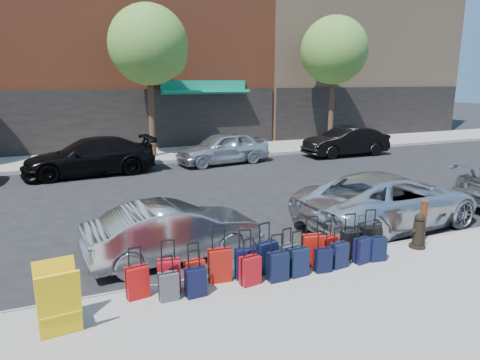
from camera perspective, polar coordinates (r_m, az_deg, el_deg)
name	(u,v)px	position (r m, az deg, el deg)	size (l,w,h in m)	color
ground	(198,212)	(13.01, -5.62, -4.32)	(120.00, 120.00, 0.00)	black
sidewalk_near	(311,319)	(7.49, 9.50, -17.84)	(60.00, 4.00, 0.15)	gray
sidewalk_far	(142,156)	(22.51, -12.93, 3.12)	(60.00, 4.00, 0.15)	gray
curb_near	(260,270)	(9.06, 2.69, -11.87)	(60.00, 0.08, 0.15)	gray
curb_far	(149,163)	(20.55, -12.00, 2.22)	(60.00, 0.08, 0.15)	gray
building_right	(328,12)	(36.03, 11.65, 21.13)	(15.00, 12.12, 18.00)	#8F7258
tree_center	(151,47)	(21.85, -11.73, 16.95)	(3.80, 3.80, 7.27)	black
tree_right	(336,52)	(25.96, 12.71, 16.28)	(3.80, 3.80, 7.27)	black
suitcase_front_0	(137,282)	(7.95, -13.54, -13.09)	(0.41, 0.27, 0.93)	#A20A0A
suitcase_front_1	(169,276)	(8.03, -9.45, -12.47)	(0.44, 0.29, 0.98)	#A20A16
suitcase_front_2	(195,274)	(8.12, -6.05, -12.31)	(0.37, 0.22, 0.87)	#A3120A
suitcase_front_3	(220,265)	(8.31, -2.73, -11.26)	(0.44, 0.27, 1.03)	maroon
suitcase_front_4	(246,263)	(8.42, 0.76, -11.03)	(0.44, 0.29, 0.98)	black
suitcase_front_5	(266,257)	(8.67, 3.51, -10.20)	(0.46, 0.31, 1.02)	black
suitcase_front_6	(288,257)	(8.82, 6.45, -10.16)	(0.40, 0.27, 0.88)	#36363B
suitcase_front_7	(312,250)	(9.10, 9.61, -9.16)	(0.47, 0.31, 1.04)	#A7110A
suitcase_front_8	(328,248)	(9.37, 11.71, -8.91)	(0.39, 0.26, 0.88)	#9A0C09
suitcase_front_9	(351,245)	(9.59, 14.52, -8.33)	(0.43, 0.26, 0.99)	black
suitcase_front_10	(371,240)	(9.95, 17.01, -7.66)	(0.44, 0.27, 1.01)	black
suitcase_back_1	(169,286)	(7.78, -9.50, -13.80)	(0.34, 0.20, 0.81)	#3C3D42
suitcase_back_2	(196,282)	(7.83, -5.94, -13.39)	(0.37, 0.23, 0.86)	black
suitcase_back_4	(250,270)	(8.20, 1.37, -11.95)	(0.40, 0.27, 0.90)	#9B0A12
suitcase_back_5	(278,266)	(8.36, 5.07, -11.39)	(0.39, 0.23, 0.92)	black
suitcase_back_6	(298,262)	(8.60, 7.78, -10.77)	(0.40, 0.25, 0.91)	black
suitcase_back_7	(323,260)	(8.86, 11.01, -10.43)	(0.35, 0.22, 0.79)	black
suitcase_back_8	(339,255)	(9.11, 13.07, -9.71)	(0.38, 0.25, 0.86)	black
suitcase_back_9	(363,250)	(9.45, 16.03, -8.99)	(0.40, 0.27, 0.87)	black
suitcase_back_10	(377,249)	(9.65, 17.81, -8.72)	(0.37, 0.24, 0.84)	black
fire_hydrant	(418,232)	(10.64, 22.69, -6.39)	(0.41, 0.37, 0.82)	black
bollard	(423,221)	(11.00, 23.20, -5.01)	(0.19, 0.19, 1.01)	#38190C
display_rack	(58,300)	(7.21, -23.07, -14.53)	(0.68, 0.73, 1.09)	yellow
car_near_1	(174,231)	(9.66, -8.80, -6.75)	(1.36, 3.89, 1.28)	#B0B2B8
car_near_2	(389,200)	(12.25, 19.23, -2.52)	(2.46, 5.34, 1.48)	silver
car_far_1	(90,157)	(18.93, -19.39, 2.96)	(2.16, 5.33, 1.55)	black
car_far_2	(223,148)	(20.29, -2.33, 4.32)	(1.79, 4.46, 1.52)	silver
car_far_3	(346,141)	(23.10, 13.92, 5.01)	(1.58, 4.54, 1.49)	black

